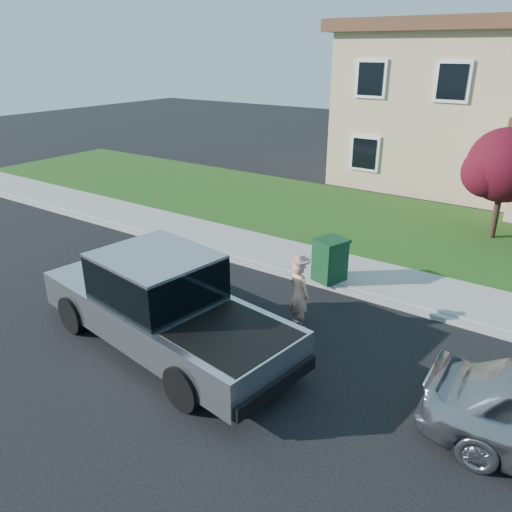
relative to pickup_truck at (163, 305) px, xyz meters
The scene contains 9 objects.
ground 1.80m from the pickup_truck, 69.81° to the left, with size 80.00×80.00×0.00m, color black.
curb 4.68m from the pickup_truck, 70.59° to the left, with size 40.00×0.20×0.12m, color gray.
sidewalk 5.71m from the pickup_truck, 74.30° to the left, with size 40.00×2.00×0.15m, color gray.
lawn 10.09m from the pickup_truck, 81.26° to the left, with size 40.00×7.00×0.10m, color #1A4012.
house 18.05m from the pickup_truck, 84.10° to the left, with size 14.00×11.30×6.85m.
pickup_truck is the anchor object (origin of this frame).
woman 2.93m from the pickup_truck, 49.83° to the left, with size 0.68×0.58×1.74m.
ornamental_tree 11.46m from the pickup_truck, 67.62° to the left, with size 2.53×2.29×3.48m.
trash_bin 4.78m from the pickup_truck, 71.99° to the left, with size 0.90×0.97×1.12m.
Camera 1 is at (6.09, -7.69, 5.74)m, focal length 35.00 mm.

